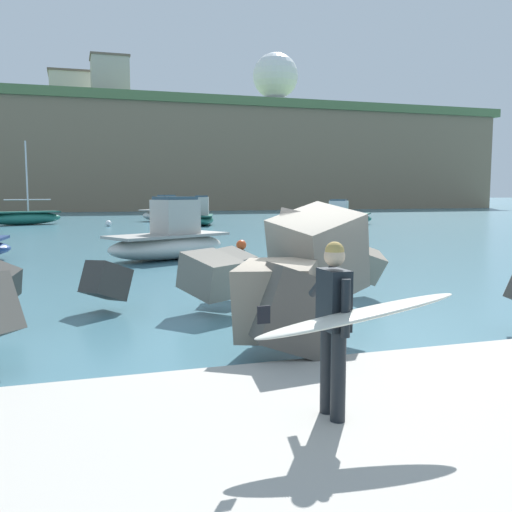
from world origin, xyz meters
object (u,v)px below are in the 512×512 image
(boat_far_centre, at_px, (23,217))
(station_building_central, at_px, (110,79))
(boat_far_left, at_px, (342,216))
(radar_dome, at_px, (275,81))
(mooring_buoy_middle, at_px, (241,245))
(station_building_west, at_px, (76,91))
(boat_near_left, at_px, (169,240))
(boat_mid_right, at_px, (164,212))
(boat_mid_left, at_px, (202,216))
(mooring_buoy_inner, at_px, (108,223))
(surfer_with_board, at_px, (342,318))

(boat_far_centre, xyz_separation_m, station_building_central, (9.37, 39.15, 17.76))
(boat_far_left, relative_size, radar_dome, 0.45)
(mooring_buoy_middle, xyz_separation_m, station_building_west, (-5.64, 71.26, 17.70))
(boat_near_left, height_order, radar_dome, radar_dome)
(boat_far_centre, xyz_separation_m, mooring_buoy_middle, (10.47, -23.35, -0.34))
(boat_far_left, height_order, station_building_west, station_building_west)
(boat_near_left, distance_m, boat_far_centre, 26.70)
(boat_mid_right, height_order, radar_dome, radar_dome)
(boat_mid_left, relative_size, boat_mid_right, 1.01)
(mooring_buoy_inner, height_order, mooring_buoy_middle, same)
(boat_mid_left, distance_m, station_building_west, 55.87)
(boat_far_left, distance_m, station_building_central, 50.71)
(boat_mid_left, distance_m, boat_far_left, 10.93)
(mooring_buoy_inner, relative_size, radar_dome, 0.04)
(boat_far_centre, distance_m, mooring_buoy_middle, 25.60)
(boat_far_left, relative_size, boat_far_centre, 0.76)
(boat_mid_right, bearing_deg, boat_far_centre, -164.38)
(boat_near_left, relative_size, boat_mid_left, 1.09)
(surfer_with_board, relative_size, boat_mid_right, 0.43)
(boat_mid_left, bearing_deg, boat_far_left, -8.10)
(mooring_buoy_middle, height_order, station_building_central, station_building_central)
(boat_mid_right, bearing_deg, station_building_central, 92.95)
(surfer_with_board, bearing_deg, boat_near_left, 86.65)
(mooring_buoy_middle, relative_size, radar_dome, 0.04)
(boat_near_left, distance_m, station_building_central, 67.30)
(mooring_buoy_inner, distance_m, station_building_west, 54.80)
(radar_dome, bearing_deg, mooring_buoy_inner, -121.16)
(surfer_with_board, bearing_deg, boat_far_centre, 98.12)
(surfer_with_board, bearing_deg, mooring_buoy_middle, 76.66)
(surfer_with_board, height_order, boat_far_left, surfer_with_board)
(boat_mid_right, distance_m, mooring_buoy_middle, 26.51)
(boat_mid_right, height_order, mooring_buoy_inner, boat_mid_right)
(boat_near_left, height_order, station_building_west, station_building_west)
(boat_mid_left, distance_m, boat_mid_right, 7.93)
(boat_mid_left, xyz_separation_m, station_building_west, (-8.04, 52.53, 17.25))
(boat_mid_right, relative_size, station_building_central, 0.77)
(boat_far_left, distance_m, boat_far_centre, 24.48)
(boat_mid_right, xyz_separation_m, station_building_west, (-6.40, 44.77, 17.21))
(boat_far_centre, bearing_deg, station_building_central, 76.53)
(station_building_west, distance_m, station_building_central, 9.88)
(boat_mid_left, xyz_separation_m, boat_far_centre, (-12.87, 4.62, -0.10))
(mooring_buoy_inner, bearing_deg, station_building_central, 85.62)
(boat_mid_left, xyz_separation_m, mooring_buoy_middle, (-2.40, -18.73, -0.45))
(surfer_with_board, xyz_separation_m, boat_mid_right, (5.21, 45.28, -0.56))
(boat_near_left, relative_size, boat_mid_right, 1.10)
(boat_far_left, bearing_deg, surfer_with_board, -116.16)
(mooring_buoy_inner, height_order, station_building_west, station_building_west)
(station_building_west, bearing_deg, radar_dome, -0.51)
(boat_mid_left, xyz_separation_m, station_building_central, (-3.50, 43.77, 17.66))
(surfer_with_board, distance_m, radar_dome, 97.12)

